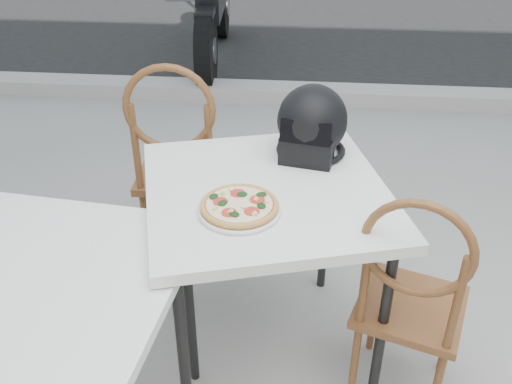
# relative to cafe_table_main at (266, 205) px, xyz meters

# --- Properties ---
(curb) EXTENTS (30.00, 0.25, 0.12)m
(curb) POSITION_rel_cafe_table_main_xyz_m (0.53, 2.72, -0.66)
(curb) COLOR #A6A29B
(curb) RESTS_ON ground
(cafe_table_main) EXTENTS (1.03, 1.03, 0.79)m
(cafe_table_main) POSITION_rel_cafe_table_main_xyz_m (0.00, 0.00, 0.00)
(cafe_table_main) COLOR white
(cafe_table_main) RESTS_ON ground
(plate) EXTENTS (0.31, 0.31, 0.02)m
(plate) POSITION_rel_cafe_table_main_xyz_m (-0.08, -0.16, 0.08)
(plate) COLOR white
(plate) RESTS_ON cafe_table_main
(pizza) EXTENTS (0.32, 0.32, 0.03)m
(pizza) POSITION_rel_cafe_table_main_xyz_m (-0.08, -0.16, 0.10)
(pizza) COLOR #DA9E50
(pizza) RESTS_ON plate
(helmet) EXTENTS (0.32, 0.32, 0.28)m
(helmet) POSITION_rel_cafe_table_main_xyz_m (0.15, 0.27, 0.19)
(helmet) COLOR black
(helmet) RESTS_ON cafe_table_main
(cafe_chair_main) EXTENTS (0.46, 0.46, 0.95)m
(cafe_chair_main) POSITION_rel_cafe_table_main_xyz_m (0.51, -0.21, -0.19)
(cafe_chair_main) COLOR brown
(cafe_chair_main) RESTS_ON ground
(cafe_table_side) EXTENTS (0.86, 0.86, 0.74)m
(cafe_table_side) POSITION_rel_cafe_table_main_xyz_m (-0.62, -0.47, -0.05)
(cafe_table_side) COLOR white
(cafe_table_side) RESTS_ON ground
(cafe_chair_side) EXTENTS (0.42, 0.42, 1.07)m
(cafe_chair_side) POSITION_rel_cafe_table_main_xyz_m (-0.45, 0.57, -0.13)
(cafe_chair_side) COLOR brown
(cafe_chair_side) RESTS_ON ground
(motorcycle) EXTENTS (0.58, 2.22, 1.10)m
(motorcycle) POSITION_rel_cafe_table_main_xyz_m (-0.78, 3.69, -0.24)
(motorcycle) COLOR black
(motorcycle) RESTS_ON street_asphalt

